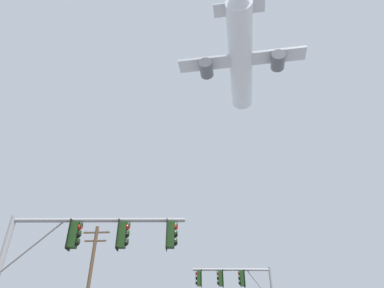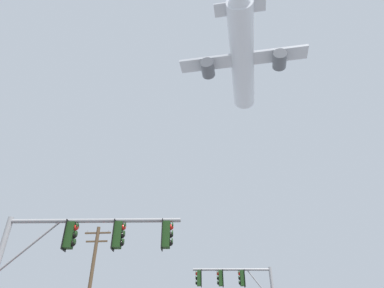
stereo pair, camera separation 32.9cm
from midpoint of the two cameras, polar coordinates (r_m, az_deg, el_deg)
signal_pole_near at (r=12.52m, az=-19.80°, el=-16.99°), size 6.26×0.65×5.62m
airplane at (r=56.05m, az=8.24°, el=14.03°), size 20.30×26.28×7.16m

